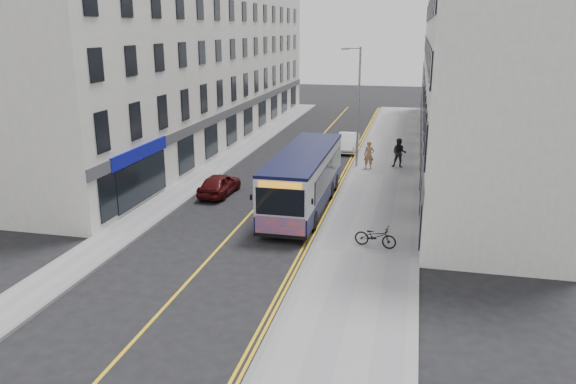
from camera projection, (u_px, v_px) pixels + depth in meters
The scene contains 17 objects.
ground at pixel (232, 233), 26.06m from camera, with size 140.00×140.00×0.00m, color black.
pavement_east at pixel (384, 176), 35.92m from camera, with size 4.50×64.00×0.12m, color gray.
pavement_west at pixel (218, 166), 38.33m from camera, with size 2.00×64.00×0.12m, color gray.
kerb_east at pixel (349, 174), 36.40m from camera, with size 0.18×64.00×0.13m, color slate.
kerb_west at pixel (232, 167), 38.12m from camera, with size 0.18×64.00×0.13m, color slate.
road_centre_line at pixel (289, 171), 37.28m from camera, with size 0.12×64.00×0.01m, color gold.
road_dbl_yellow_inner at pixel (342, 174), 36.52m from camera, with size 0.10×64.00×0.01m, color gold.
road_dbl_yellow_outer at pixel (345, 174), 36.48m from camera, with size 0.10×64.00×0.01m, color gold.
terrace_east at pixel (468, 65), 41.39m from camera, with size 6.00×46.00×13.00m, color white.
terrace_west at pixel (206, 61), 45.78m from camera, with size 6.00×46.00×13.00m, color white.
streetlamp at pixel (357, 103), 37.01m from camera, with size 1.32×0.18×8.00m.
city_bus at pixel (304, 178), 29.20m from camera, with size 2.48×10.61×3.08m.
bicycle at pixel (375, 236), 24.05m from camera, with size 0.63×1.82×0.96m, color black.
pedestrian_near at pixel (369, 155), 37.19m from camera, with size 0.68×0.44×1.86m, color #996D45.
pedestrian_far at pixel (399, 153), 37.52m from camera, with size 0.96×0.75×1.98m, color black.
car_white at pixel (348, 142), 43.13m from camera, with size 1.46×4.18×1.38m, color silver.
car_maroon at pixel (219, 184), 31.87m from camera, with size 1.49×3.71×1.26m, color #450B0D.
Camera 1 is at (7.99, -23.25, 9.23)m, focal length 35.00 mm.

